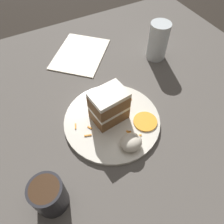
{
  "coord_description": "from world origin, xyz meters",
  "views": [
    {
      "loc": [
        -0.23,
        -0.38,
        0.57
      ],
      "look_at": [
        -0.06,
        -0.06,
        0.08
      ],
      "focal_mm": 35.0,
      "sensor_mm": 36.0,
      "label": 1
    }
  ],
  "objects": [
    {
      "name": "dining_table",
      "position": [
        0.0,
        0.0,
        0.02
      ],
      "size": [
        1.16,
        1.05,
        0.03
      ],
      "primitive_type": "cube",
      "color": "#56514C",
      "rests_on": "ground"
    },
    {
      "name": "orange_garnish",
      "position": [
        0.02,
        -0.11,
        0.05
      ],
      "size": [
        0.07,
        0.07,
        0.0
      ],
      "primitive_type": "cylinder",
      "color": "orange",
      "rests_on": "plate"
    },
    {
      "name": "carrot_shreds_scatter",
      "position": [
        -0.07,
        -0.07,
        0.05
      ],
      "size": [
        0.2,
        0.15,
        0.0
      ],
      "color": "orange",
      "rests_on": "plate"
    },
    {
      "name": "menu_card",
      "position": [
        -0.02,
        0.28,
        0.04
      ],
      "size": [
        0.29,
        0.29,
        0.0
      ],
      "primitive_type": "cube",
      "rotation": [
        0.0,
        0.0,
        2.39
      ],
      "color": "beige",
      "rests_on": "dining_table"
    },
    {
      "name": "cream_dollop",
      "position": [
        -0.06,
        -0.16,
        0.06
      ],
      "size": [
        0.06,
        0.05,
        0.04
      ],
      "primitive_type": "ellipsoid",
      "color": "silver",
      "rests_on": "plate"
    },
    {
      "name": "drinking_glass",
      "position": [
        0.23,
        0.13,
        0.09
      ],
      "size": [
        0.07,
        0.07,
        0.14
      ],
      "color": "silver",
      "rests_on": "dining_table"
    },
    {
      "name": "cake_slice",
      "position": [
        -0.06,
        -0.04,
        0.1
      ],
      "size": [
        0.11,
        0.08,
        0.1
      ],
      "rotation": [
        0.0,
        0.0,
        4.83
      ],
      "color": "brown",
      "rests_on": "plate"
    },
    {
      "name": "ground_plane",
      "position": [
        0.0,
        0.0,
        0.0
      ],
      "size": [
        6.0,
        6.0,
        0.0
      ],
      "primitive_type": "plane",
      "color": "black",
      "rests_on": "ground"
    },
    {
      "name": "plate",
      "position": [
        -0.06,
        -0.06,
        0.04
      ],
      "size": [
        0.28,
        0.28,
        0.01
      ],
      "primitive_type": "cylinder",
      "color": "silver",
      "rests_on": "dining_table"
    },
    {
      "name": "coffee_mug",
      "position": [
        -0.29,
        -0.19,
        0.08
      ],
      "size": [
        0.08,
        0.08,
        0.09
      ],
      "color": "#232328",
      "rests_on": "dining_table"
    }
  ]
}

